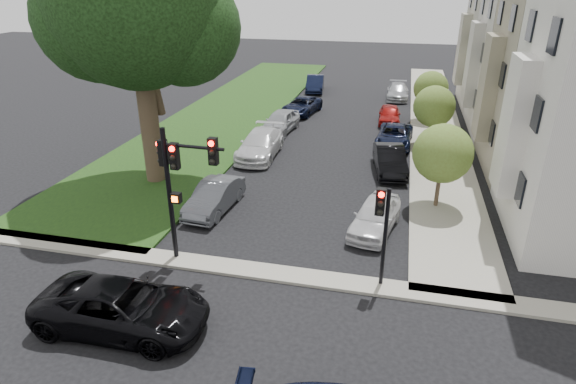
% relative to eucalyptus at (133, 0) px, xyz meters
% --- Properties ---
extents(ground, '(140.00, 140.00, 0.00)m').
position_rel_eucalyptus_xyz_m(ground, '(8.26, -9.06, -9.02)').
color(ground, black).
rests_on(ground, ground).
extents(grass_strip, '(8.00, 44.00, 0.12)m').
position_rel_eucalyptus_xyz_m(grass_strip, '(-0.74, 14.94, -8.96)').
color(grass_strip, black).
rests_on(grass_strip, ground).
extents(sidewalk_right, '(3.50, 44.00, 0.12)m').
position_rel_eucalyptus_xyz_m(sidewalk_right, '(15.01, 14.94, -8.96)').
color(sidewalk_right, gray).
rests_on(sidewalk_right, ground).
extents(sidewalk_cross, '(60.00, 1.00, 0.12)m').
position_rel_eucalyptus_xyz_m(sidewalk_cross, '(8.26, -7.06, -8.96)').
color(sidewalk_cross, gray).
rests_on(sidewalk_cross, ground).
extents(house_b, '(7.70, 7.55, 15.97)m').
position_rel_eucalyptus_xyz_m(house_b, '(20.70, 6.44, -2.09)').
color(house_b, gray).
rests_on(house_b, ground).
extents(house_c, '(7.70, 7.55, 15.97)m').
position_rel_eucalyptus_xyz_m(house_c, '(20.70, 13.94, -2.09)').
color(house_c, '#B1AEAC').
rests_on(house_c, ground).
extents(house_d, '(7.70, 7.55, 15.97)m').
position_rel_eucalyptus_xyz_m(house_d, '(20.70, 21.44, -2.09)').
color(house_d, gray).
rests_on(house_d, ground).
extents(eucalyptus, '(9.33, 8.46, 13.21)m').
position_rel_eucalyptus_xyz_m(eucalyptus, '(0.00, 0.00, 0.00)').
color(eucalyptus, brown).
rests_on(eucalyptus, ground).
extents(small_tree_a, '(2.71, 2.71, 4.06)m').
position_rel_eucalyptus_xyz_m(small_tree_a, '(14.46, 0.13, -6.32)').
color(small_tree_a, brown).
rests_on(small_tree_a, ground).
extents(small_tree_b, '(2.58, 2.58, 3.87)m').
position_rel_eucalyptus_xyz_m(small_tree_b, '(14.46, 9.38, -6.45)').
color(small_tree_b, brown).
rests_on(small_tree_b, ground).
extents(small_tree_c, '(2.49, 2.49, 3.74)m').
position_rel_eucalyptus_xyz_m(small_tree_c, '(14.46, 15.16, -6.54)').
color(small_tree_c, brown).
rests_on(small_tree_c, ground).
extents(traffic_signal_main, '(2.57, 0.66, 5.27)m').
position_rel_eucalyptus_xyz_m(traffic_signal_main, '(4.87, -6.83, -5.39)').
color(traffic_signal_main, black).
rests_on(traffic_signal_main, ground).
extents(traffic_signal_secondary, '(0.48, 0.39, 3.78)m').
position_rel_eucalyptus_xyz_m(traffic_signal_secondary, '(12.16, -6.87, -6.39)').
color(traffic_signal_secondary, black).
rests_on(traffic_signal_secondary, ground).
extents(car_cross_near, '(5.42, 2.58, 1.49)m').
position_rel_eucalyptus_xyz_m(car_cross_near, '(4.62, -10.91, -8.28)').
color(car_cross_near, black).
rests_on(car_cross_near, ground).
extents(car_parked_0, '(2.34, 4.29, 1.38)m').
position_rel_eucalyptus_xyz_m(car_parked_0, '(11.79, -2.83, -8.33)').
color(car_parked_0, silver).
rests_on(car_parked_0, ground).
extents(car_parked_1, '(2.20, 4.59, 1.45)m').
position_rel_eucalyptus_xyz_m(car_parked_1, '(12.11, 4.15, -8.30)').
color(car_parked_1, black).
rests_on(car_parked_1, ground).
extents(car_parked_2, '(2.42, 4.77, 1.29)m').
position_rel_eucalyptus_xyz_m(car_parked_2, '(12.21, 8.88, -8.38)').
color(car_parked_2, black).
rests_on(car_parked_2, ground).
extents(car_parked_3, '(1.67, 3.88, 1.31)m').
position_rel_eucalyptus_xyz_m(car_parked_3, '(11.69, 14.03, -8.37)').
color(car_parked_3, maroon).
rests_on(car_parked_3, ground).
extents(car_parked_4, '(1.93, 4.54, 1.31)m').
position_rel_eucalyptus_xyz_m(car_parked_4, '(12.05, 21.99, -8.37)').
color(car_parked_4, '#999BA0').
rests_on(car_parked_4, ground).
extents(car_parked_5, '(1.76, 4.25, 1.37)m').
position_rel_eucalyptus_xyz_m(car_parked_5, '(4.39, -2.56, -8.34)').
color(car_parked_5, '#3F4247').
rests_on(car_parked_5, ground).
extents(car_parked_6, '(2.25, 5.29, 1.52)m').
position_rel_eucalyptus_xyz_m(car_parked_6, '(4.40, 5.00, -8.26)').
color(car_parked_6, silver).
rests_on(car_parked_6, ground).
extents(car_parked_7, '(2.21, 4.55, 1.50)m').
position_rel_eucalyptus_xyz_m(car_parked_7, '(4.37, 10.11, -8.28)').
color(car_parked_7, '#999BA0').
rests_on(car_parked_7, ground).
extents(car_parked_8, '(2.85, 4.87, 1.27)m').
position_rel_eucalyptus_xyz_m(car_parked_8, '(4.83, 15.18, -8.39)').
color(car_parked_8, black).
rests_on(car_parked_8, ground).
extents(car_parked_9, '(2.09, 4.58, 1.46)m').
position_rel_eucalyptus_xyz_m(car_parked_9, '(4.42, 23.29, -8.30)').
color(car_parked_9, black).
rests_on(car_parked_9, ground).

